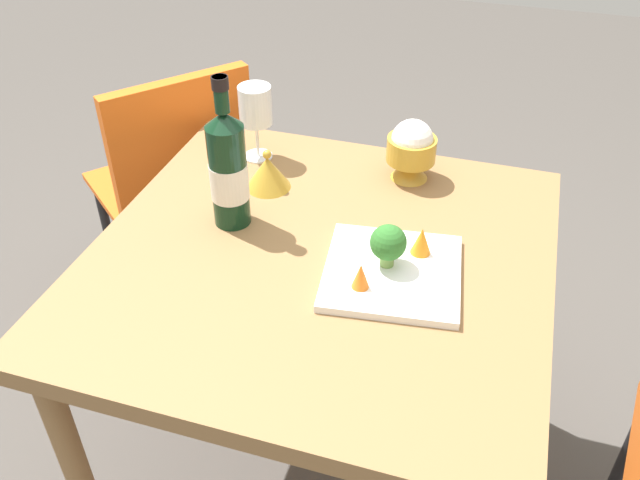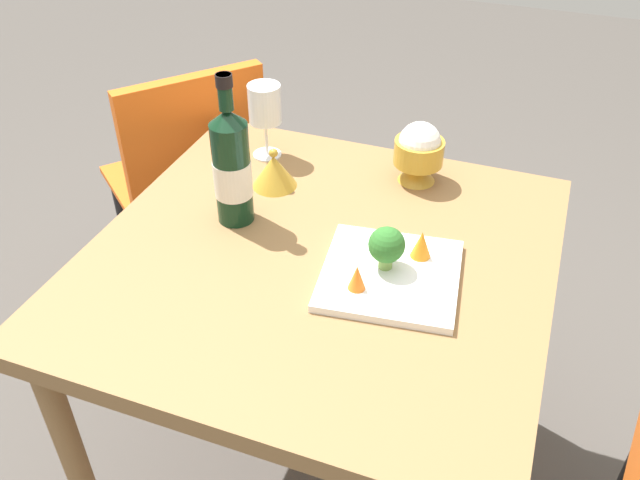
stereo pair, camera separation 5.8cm
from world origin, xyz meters
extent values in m
plane|color=#4C4742|center=(0.00, 0.00, 0.00)|extent=(8.00, 8.00, 0.00)
cube|color=olive|center=(0.00, 0.00, 0.72)|extent=(0.88, 0.88, 0.04)
cylinder|color=olive|center=(-0.38, -0.38, 0.35)|extent=(0.05, 0.05, 0.70)
cylinder|color=olive|center=(0.38, -0.38, 0.35)|extent=(0.05, 0.05, 0.70)
cylinder|color=olive|center=(-0.38, 0.38, 0.35)|extent=(0.05, 0.05, 0.70)
cube|color=orange|center=(-0.53, -0.65, 0.44)|extent=(0.56, 0.56, 0.02)
cube|color=orange|center=(-0.42, -0.51, 0.65)|extent=(0.33, 0.29, 0.40)
cylinder|color=black|center=(-0.51, -0.89, 0.21)|extent=(0.03, 0.03, 0.43)
cylinder|color=black|center=(-0.77, -0.67, 0.21)|extent=(0.03, 0.03, 0.43)
cylinder|color=black|center=(-0.29, -0.63, 0.21)|extent=(0.03, 0.03, 0.43)
cylinder|color=black|center=(-0.56, -0.41, 0.21)|extent=(0.03, 0.03, 0.43)
cylinder|color=black|center=(-0.10, 0.70, 0.21)|extent=(0.03, 0.03, 0.43)
cylinder|color=black|center=(-0.05, -0.20, 0.84)|extent=(0.08, 0.08, 0.22)
cone|color=black|center=(-0.05, -0.20, 0.97)|extent=(0.08, 0.08, 0.03)
cylinder|color=black|center=(-0.05, -0.20, 1.02)|extent=(0.03, 0.03, 0.07)
cylinder|color=black|center=(-0.05, -0.20, 1.04)|extent=(0.03, 0.03, 0.02)
cylinder|color=silver|center=(-0.05, -0.20, 0.83)|extent=(0.08, 0.08, 0.08)
cylinder|color=white|center=(-0.31, -0.25, 0.74)|extent=(0.07, 0.07, 0.00)
cylinder|color=white|center=(-0.31, -0.25, 0.78)|extent=(0.01, 0.01, 0.08)
cylinder|color=white|center=(-0.31, -0.25, 0.87)|extent=(0.08, 0.08, 0.09)
cone|color=gold|center=(-0.32, 0.11, 0.76)|extent=(0.08, 0.08, 0.04)
cylinder|color=gold|center=(-0.32, 0.11, 0.81)|extent=(0.11, 0.11, 0.05)
sphere|color=white|center=(-0.32, 0.11, 0.83)|extent=(0.09, 0.09, 0.09)
cone|color=gold|center=(-0.19, -0.18, 0.77)|extent=(0.10, 0.10, 0.07)
sphere|color=gold|center=(-0.19, -0.18, 0.82)|extent=(0.02, 0.02, 0.02)
cube|color=white|center=(0.03, 0.15, 0.74)|extent=(0.28, 0.28, 0.02)
cylinder|color=#729E4C|center=(0.02, 0.14, 0.77)|extent=(0.03, 0.03, 0.03)
sphere|color=#2D6B28|center=(0.02, 0.14, 0.80)|extent=(0.07, 0.07, 0.07)
cone|color=orange|center=(-0.04, 0.19, 0.78)|extent=(0.04, 0.04, 0.06)
cone|color=orange|center=(0.09, 0.10, 0.78)|extent=(0.03, 0.03, 0.05)
camera|label=1|loc=(0.99, 0.30, 1.55)|focal=37.78mm
camera|label=2|loc=(0.97, 0.36, 1.55)|focal=37.78mm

